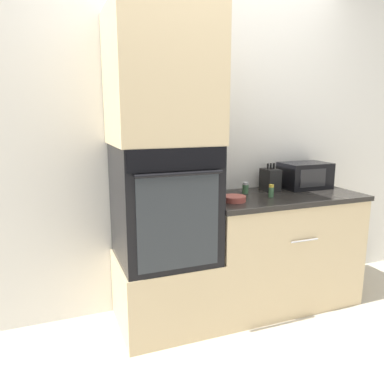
# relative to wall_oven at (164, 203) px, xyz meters

# --- Properties ---
(ground_plane) EXTENTS (12.00, 12.00, 0.00)m
(ground_plane) POSITION_rel_wall_oven_xyz_m (0.33, -0.30, -0.89)
(ground_plane) COLOR beige
(wall_back) EXTENTS (8.00, 0.05, 2.50)m
(wall_back) POSITION_rel_wall_oven_xyz_m (0.33, 0.33, 0.36)
(wall_back) COLOR silver
(wall_back) RESTS_ON ground_plane
(oven_cabinet_base) EXTENTS (0.65, 0.60, 0.50)m
(oven_cabinet_base) POSITION_rel_wall_oven_xyz_m (-0.00, 0.00, -0.64)
(oven_cabinet_base) COLOR beige
(oven_cabinet_base) RESTS_ON ground_plane
(wall_oven) EXTENTS (0.63, 0.64, 0.78)m
(wall_oven) POSITION_rel_wall_oven_xyz_m (0.00, 0.00, 0.00)
(wall_oven) COLOR black
(wall_oven) RESTS_ON oven_cabinet_base
(oven_cabinet_upper) EXTENTS (0.65, 0.60, 0.82)m
(oven_cabinet_upper) POSITION_rel_wall_oven_xyz_m (-0.00, 0.00, 0.80)
(oven_cabinet_upper) COLOR beige
(oven_cabinet_upper) RESTS_ON wall_oven
(counter_unit) EXTENTS (1.21, 0.63, 0.87)m
(counter_unit) POSITION_rel_wall_oven_xyz_m (0.92, 0.00, -0.45)
(counter_unit) COLOR beige
(counter_unit) RESTS_ON ground_plane
(microwave) EXTENTS (0.38, 0.27, 0.21)m
(microwave) POSITION_rel_wall_oven_xyz_m (1.25, 0.14, 0.09)
(microwave) COLOR black
(microwave) RESTS_ON counter_unit
(knife_block) EXTENTS (0.11, 0.16, 0.22)m
(knife_block) POSITION_rel_wall_oven_xyz_m (0.93, 0.17, 0.07)
(knife_block) COLOR black
(knife_block) RESTS_ON counter_unit
(bowl) EXTENTS (0.17, 0.17, 0.04)m
(bowl) POSITION_rel_wall_oven_xyz_m (0.48, -0.08, 0.01)
(bowl) COLOR #B24C42
(bowl) RESTS_ON counter_unit
(condiment_jar_near) EXTENTS (0.04, 0.04, 0.09)m
(condiment_jar_near) POSITION_rel_wall_oven_xyz_m (0.80, -0.06, 0.03)
(condiment_jar_near) COLOR #427047
(condiment_jar_near) RESTS_ON counter_unit
(condiment_jar_mid) EXTENTS (0.05, 0.05, 0.09)m
(condiment_jar_mid) POSITION_rel_wall_oven_xyz_m (0.69, 0.13, 0.03)
(condiment_jar_mid) COLOR #427047
(condiment_jar_mid) RESTS_ON counter_unit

